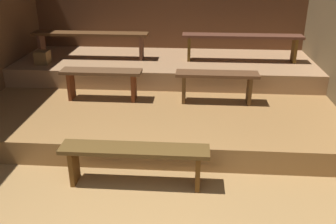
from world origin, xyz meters
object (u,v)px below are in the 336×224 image
at_px(bench_lower_left, 102,77).
at_px(wooden_crate_middle, 42,57).
at_px(bench_middle_right, 242,40).
at_px(bench_floor_center, 135,155).
at_px(bench_lower_right, 217,80).
at_px(bench_middle_left, 90,37).

distance_m(bench_lower_left, wooden_crate_middle, 1.46).
bearing_deg(bench_middle_right, bench_floor_center, -115.52).
distance_m(bench_floor_center, bench_lower_left, 1.94).
bearing_deg(bench_middle_right, bench_lower_right, -111.12).
bearing_deg(bench_middle_right, wooden_crate_middle, -172.98).
bearing_deg(bench_middle_left, bench_lower_left, -68.88).
xyz_separation_m(bench_lower_right, bench_middle_left, (-2.19, 1.22, 0.33)).
relative_size(bench_lower_right, wooden_crate_middle, 5.40).
height_order(bench_lower_right, bench_middle_left, bench_middle_left).
distance_m(bench_floor_center, bench_lower_right, 2.02).
bearing_deg(bench_floor_center, bench_lower_right, 61.61).
height_order(bench_floor_center, bench_middle_right, bench_middle_right).
relative_size(bench_lower_right, bench_middle_right, 0.59).
bearing_deg(wooden_crate_middle, bench_lower_left, -33.33).
bearing_deg(wooden_crate_middle, bench_middle_right, 7.02).
height_order(bench_lower_left, wooden_crate_middle, wooden_crate_middle).
height_order(bench_floor_center, wooden_crate_middle, wooden_crate_middle).
bearing_deg(bench_lower_left, bench_floor_center, -66.48).
bearing_deg(bench_floor_center, bench_lower_left, 113.52).
distance_m(bench_lower_right, bench_middle_left, 2.53).
xyz_separation_m(bench_lower_left, wooden_crate_middle, (-1.22, 0.80, 0.07)).
relative_size(bench_lower_right, bench_middle_left, 0.59).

